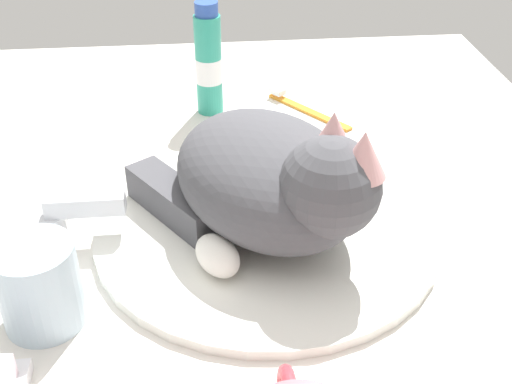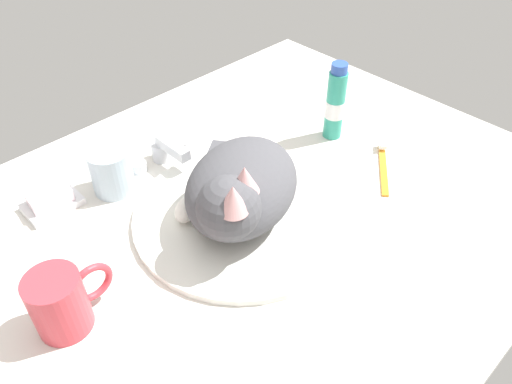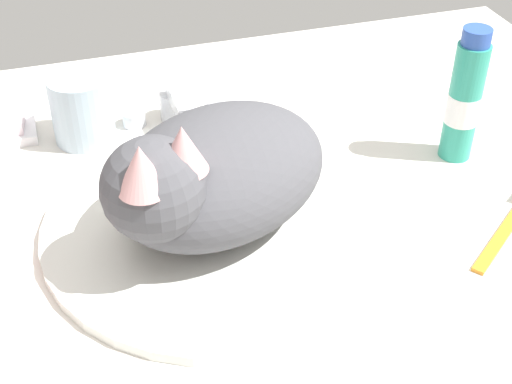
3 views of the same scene
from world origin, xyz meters
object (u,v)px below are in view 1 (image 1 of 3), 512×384
at_px(cat, 275,180).
at_px(toothbrush, 304,107).
at_px(faucet, 60,224).
at_px(rinse_cup, 39,286).
at_px(toothpaste_bottle, 209,62).

xyz_separation_m(cat, toothbrush, (0.29, -0.08, -0.07)).
height_order(faucet, rinse_cup, rinse_cup).
xyz_separation_m(rinse_cup, toothpaste_bottle, (0.40, -0.16, 0.03)).
bearing_deg(faucet, toothpaste_bottle, -29.21).
xyz_separation_m(faucet, toothpaste_bottle, (0.29, -0.16, 0.05)).
bearing_deg(rinse_cup, toothbrush, -36.93).
relative_size(toothpaste_bottle, toothbrush, 1.23).
bearing_deg(cat, toothbrush, -14.95).
height_order(toothpaste_bottle, toothbrush, toothpaste_bottle).
bearing_deg(toothpaste_bottle, rinse_cup, 158.22).
bearing_deg(rinse_cup, toothpaste_bottle, -21.78).
bearing_deg(toothbrush, faucet, 133.36).
bearing_deg(toothbrush, toothpaste_bottle, 84.83).
distance_m(faucet, toothbrush, 0.40).
distance_m(faucet, toothpaste_bottle, 0.33).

